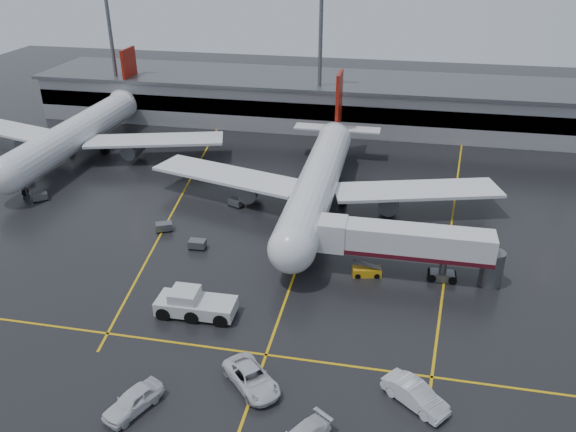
# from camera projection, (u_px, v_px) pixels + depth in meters

# --- Properties ---
(ground) EXTENTS (220.00, 220.00, 0.00)m
(ground) POSITION_uv_depth(u_px,v_px,m) (307.00, 239.00, 71.44)
(ground) COLOR black
(ground) RESTS_ON ground
(apron_line_centre) EXTENTS (0.25, 90.00, 0.02)m
(apron_line_centre) POSITION_uv_depth(u_px,v_px,m) (307.00, 239.00, 71.44)
(apron_line_centre) COLOR gold
(apron_line_centre) RESTS_ON ground
(apron_line_stop) EXTENTS (60.00, 0.25, 0.02)m
(apron_line_stop) POSITION_uv_depth(u_px,v_px,m) (266.00, 355.00, 52.17)
(apron_line_stop) COLOR gold
(apron_line_stop) RESTS_ON ground
(apron_line_left) EXTENTS (9.99, 69.35, 0.02)m
(apron_line_left) POSITION_uv_depth(u_px,v_px,m) (183.00, 193.00, 83.72)
(apron_line_left) COLOR gold
(apron_line_left) RESTS_ON ground
(apron_line_right) EXTENTS (7.57, 69.64, 0.02)m
(apron_line_right) POSITION_uv_depth(u_px,v_px,m) (452.00, 216.00, 77.03)
(apron_line_right) COLOR gold
(apron_line_right) RESTS_ON ground
(terminal) EXTENTS (122.00, 19.00, 8.60)m
(terminal) POSITION_uv_depth(u_px,v_px,m) (349.00, 102.00, 111.48)
(terminal) COLOR gray
(terminal) RESTS_ON ground
(light_mast_left) EXTENTS (3.00, 1.20, 25.45)m
(light_mast_left) POSITION_uv_depth(u_px,v_px,m) (112.00, 45.00, 109.64)
(light_mast_left) COLOR #595B60
(light_mast_left) RESTS_ON ground
(light_mast_mid) EXTENTS (3.00, 1.20, 25.45)m
(light_mast_mid) POSITION_uv_depth(u_px,v_px,m) (320.00, 53.00, 102.60)
(light_mast_mid) COLOR #595B60
(light_mast_mid) RESTS_ON ground
(main_airliner) EXTENTS (48.80, 45.60, 14.10)m
(main_airliner) POSITION_uv_depth(u_px,v_px,m) (320.00, 178.00, 78.04)
(main_airliner) COLOR silver
(main_airliner) RESTS_ON ground
(second_airliner) EXTENTS (48.80, 45.60, 14.10)m
(second_airliner) POSITION_uv_depth(u_px,v_px,m) (80.00, 131.00, 95.95)
(second_airliner) COLOR silver
(second_airliner) RESTS_ON ground
(jet_bridge) EXTENTS (19.90, 3.40, 6.05)m
(jet_bridge) POSITION_uv_depth(u_px,v_px,m) (407.00, 244.00, 62.33)
(jet_bridge) COLOR silver
(jet_bridge) RESTS_ON ground
(pushback_tractor) EXTENTS (7.90, 3.46, 2.80)m
(pushback_tractor) POSITION_uv_depth(u_px,v_px,m) (194.00, 305.00, 57.20)
(pushback_tractor) COLOR #BCBCBE
(pushback_tractor) RESTS_ON ground
(belt_loader) EXTENTS (3.34, 1.99, 1.99)m
(belt_loader) POSITION_uv_depth(u_px,v_px,m) (367.00, 272.00, 63.84)
(belt_loader) COLOR orange
(belt_loader) RESTS_ON ground
(service_van_a) EXTENTS (6.30, 6.36, 1.70)m
(service_van_a) POSITION_uv_depth(u_px,v_px,m) (252.00, 378.00, 48.28)
(service_van_a) COLOR silver
(service_van_a) RESTS_ON ground
(service_van_c) EXTENTS (5.73, 5.10, 1.88)m
(service_van_c) POSITION_uv_depth(u_px,v_px,m) (415.00, 395.00, 46.45)
(service_van_c) COLOR silver
(service_van_c) RESTS_ON ground
(service_van_d) EXTENTS (4.09, 5.67, 1.79)m
(service_van_d) POSITION_uv_depth(u_px,v_px,m) (133.00, 401.00, 45.90)
(service_van_d) COLOR silver
(service_van_d) RESTS_ON ground
(baggage_cart_a) EXTENTS (2.05, 1.38, 1.12)m
(baggage_cart_a) POSITION_uv_depth(u_px,v_px,m) (197.00, 244.00, 69.12)
(baggage_cart_a) COLOR #595B60
(baggage_cart_a) RESTS_ON ground
(baggage_cart_b) EXTENTS (2.36, 2.03, 1.12)m
(baggage_cart_b) POSITION_uv_depth(u_px,v_px,m) (164.00, 227.00, 73.10)
(baggage_cart_b) COLOR #595B60
(baggage_cart_b) RESTS_ON ground
(baggage_cart_c) EXTENTS (2.36, 2.00, 1.12)m
(baggage_cart_c) POSITION_uv_depth(u_px,v_px,m) (236.00, 202.00, 79.59)
(baggage_cart_c) COLOR #595B60
(baggage_cart_c) RESTS_ON ground
(baggage_cart_d) EXTENTS (2.30, 1.84, 1.12)m
(baggage_cart_d) POSITION_uv_depth(u_px,v_px,m) (26.00, 177.00, 87.59)
(baggage_cart_d) COLOR #595B60
(baggage_cart_d) RESTS_ON ground
(baggage_cart_e) EXTENTS (2.37, 2.26, 1.12)m
(baggage_cart_e) POSITION_uv_depth(u_px,v_px,m) (40.00, 196.00, 81.22)
(baggage_cart_e) COLOR #595B60
(baggage_cart_e) RESTS_ON ground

